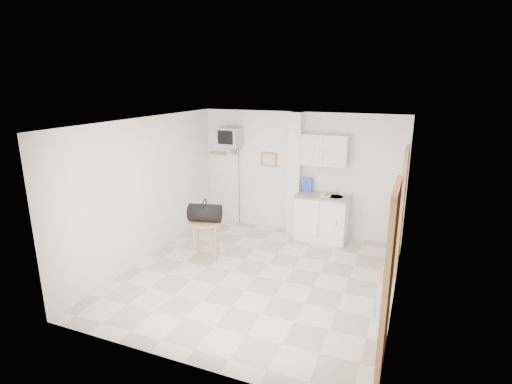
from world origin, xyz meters
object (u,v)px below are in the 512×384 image
at_px(crt_television, 230,138).
at_px(water_bottle, 380,312).
at_px(round_table, 206,227).
at_px(duffel_bag, 205,213).

relative_size(crt_television, water_bottle, 6.85).
distance_m(crt_television, round_table, 2.21).
bearing_deg(round_table, duffel_bag, -142.62).
xyz_separation_m(round_table, water_bottle, (3.08, -0.84, -0.47)).
bearing_deg(water_bottle, round_table, 164.71).
bearing_deg(crt_television, round_table, -78.50).
xyz_separation_m(round_table, duffel_bag, (-0.01, -0.01, 0.26)).
height_order(crt_television, duffel_bag, crt_television).
xyz_separation_m(duffel_bag, water_bottle, (3.09, -0.83, -0.73)).
distance_m(round_table, duffel_bag, 0.26).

